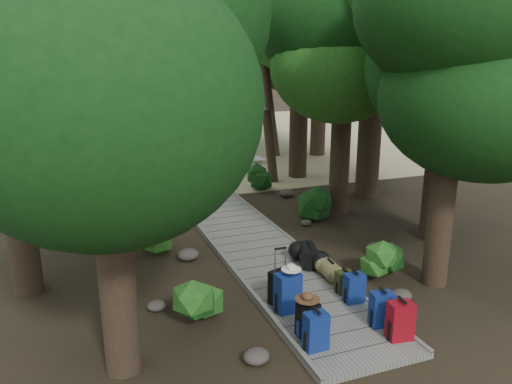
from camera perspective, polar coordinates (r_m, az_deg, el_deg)
name	(u,v)px	position (r m, az deg, el deg)	size (l,w,h in m)	color
ground	(259,253)	(12.08, 0.36, -6.94)	(120.00, 120.00, 0.00)	#2D2116
sand_beach	(150,143)	(27.10, -12.05, 5.47)	(40.00, 22.00, 0.02)	tan
boardwalk	(245,236)	(12.93, -1.25, -5.10)	(2.00, 12.00, 0.12)	gray
backpack_left_a	(316,329)	(8.15, 6.87, -15.30)	(0.36, 0.26, 0.68)	navy
backpack_left_b	(308,318)	(8.48, 5.95, -14.10)	(0.35, 0.25, 0.65)	black
backpack_left_c	(288,290)	(9.14, 3.65, -11.15)	(0.44, 0.31, 0.81)	navy
backpack_right_a	(400,319)	(8.67, 16.17, -13.75)	(0.40, 0.28, 0.71)	maroon
backpack_right_b	(382,307)	(8.97, 14.16, -12.68)	(0.37, 0.26, 0.67)	navy
backpack_right_c	(354,287)	(9.65, 11.16, -10.56)	(0.36, 0.26, 0.62)	navy
backpack_right_d	(344,281)	(10.00, 10.06, -9.95)	(0.32, 0.23, 0.48)	#2D3616
duffel_right_khaki	(330,270)	(10.55, 8.49, -8.81)	(0.36, 0.55, 0.36)	olive
duffel_right_black	(309,255)	(11.10, 6.08, -7.20)	(0.45, 0.72, 0.45)	black
suitcase_on_boardwalk	(280,287)	(9.44, 2.76, -10.75)	(0.42, 0.23, 0.65)	black
lone_suitcase_on_sand	(194,168)	(19.38, -7.11, 2.72)	(0.41, 0.23, 0.65)	black
hat_brown	(307,296)	(8.31, 5.91, -11.72)	(0.42, 0.42, 0.12)	#51351E
hat_white	(291,266)	(8.94, 4.06, -8.49)	(0.36, 0.36, 0.12)	silver
kayak	(102,168)	(21.00, -17.20, 2.63)	(0.62, 2.85, 0.28)	#B6340F
sun_lounger	(254,155)	(21.87, -0.23, 4.24)	(0.59, 1.82, 0.59)	silver
tree_right_a	(452,109)	(10.26, 21.46, 8.83)	(4.33, 4.33, 7.22)	black
tree_right_b	(456,19)	(13.01, 21.86, 17.86)	(6.03, 6.03, 10.76)	black
tree_right_c	(344,72)	(14.53, 10.01, 13.37)	(4.76, 4.76, 8.24)	black
tree_right_d	(376,27)	(16.55, 13.58, 17.82)	(5.87, 5.87, 10.77)	black
tree_right_e	(300,44)	(18.83, 5.10, 16.47)	(5.48, 5.48, 9.86)	black
tree_right_f	(321,45)	(23.23, 7.42, 16.29)	(5.54, 5.54, 9.90)	black
tree_left_a	(104,119)	(6.93, -16.98, 8.01)	(4.56, 4.56, 7.60)	black
tree_left_b	(2,86)	(10.27, -27.05, 10.76)	(4.51, 4.51, 8.12)	black
tree_left_c	(87,65)	(13.74, -18.79, 13.57)	(4.98, 4.98, 8.67)	black
tree_back_a	(108,62)	(25.48, -16.54, 14.06)	(4.86, 4.86, 8.42)	black
tree_back_b	(185,39)	(26.40, -8.16, 16.95)	(5.94, 5.94, 10.61)	black
tree_back_c	(251,48)	(26.94, -0.53, 16.09)	(5.39, 5.39, 9.70)	black
tree_back_d	(32,64)	(24.81, -24.25, 13.23)	(5.00, 5.00, 8.34)	black
palm_right_a	(275,72)	(18.30, 2.21, 13.54)	(4.66, 4.66, 7.94)	#154413
palm_right_b	(274,54)	(23.11, 2.11, 15.46)	(4.73, 4.73, 9.14)	#154413
palm_right_c	(202,74)	(23.41, -6.14, 13.26)	(4.65, 4.65, 7.40)	#154413
palm_left_a	(60,88)	(17.16, -21.52, 11.03)	(4.49, 4.49, 7.15)	#154413
rock_left_a	(256,356)	(8.11, 0.05, -18.27)	(0.41, 0.37, 0.23)	#4C473F
rock_left_b	(157,306)	(9.69, -11.30, -12.64)	(0.35, 0.31, 0.19)	#4C473F
rock_left_c	(188,255)	(11.72, -7.75, -7.10)	(0.49, 0.44, 0.27)	#4C473F
rock_left_d	(150,223)	(14.14, -12.04, -3.47)	(0.33, 0.30, 0.18)	#4C473F
rock_right_a	(401,295)	(10.24, 16.29, -11.27)	(0.41, 0.37, 0.23)	#4C473F
rock_right_b	(375,248)	(12.33, 13.48, -6.26)	(0.47, 0.42, 0.26)	#4C473F
rock_right_c	(306,223)	(13.94, 5.75, -3.51)	(0.30, 0.27, 0.17)	#4C473F
rock_right_d	(286,193)	(16.61, 3.49, -0.12)	(0.49, 0.44, 0.27)	#4C473F
shrub_left_a	(199,301)	(9.04, -6.48, -12.22)	(0.95, 0.95, 0.86)	#195419
shrub_left_b	(153,237)	(12.16, -11.73, -5.02)	(0.93, 0.93, 0.83)	#195419
shrub_left_c	(126,192)	(15.94, -14.58, 0.02)	(1.08, 1.08, 0.97)	#195419
shrub_right_a	(386,264)	(10.79, 14.68, -7.93)	(0.93, 0.93, 0.83)	#195419
shrub_right_b	(319,202)	(14.39, 7.18, -1.17)	(1.13, 1.13, 1.01)	#195419
shrub_right_c	(260,180)	(17.21, 0.52, 1.37)	(0.88, 0.88, 0.79)	#195419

